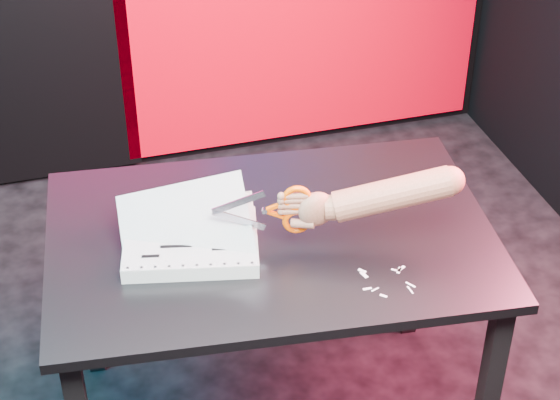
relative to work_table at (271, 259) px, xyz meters
name	(u,v)px	position (x,y,z in m)	size (l,w,h in m)	color
room	(233,13)	(-0.06, 0.12, 0.69)	(3.01, 3.01, 2.71)	black
work_table	(271,259)	(0.00, 0.00, 0.00)	(1.28, 0.93, 0.75)	black
printout_stack	(191,243)	(-0.22, -0.01, 0.11)	(0.40, 0.33, 0.18)	white
scissors	(290,210)	(0.03, -0.08, 0.22)	(0.25, 0.07, 0.15)	#999EAA
hand_forearm	(379,197)	(0.25, -0.13, 0.25)	(0.46, 0.15, 0.17)	#A35D47
paper_clippings	(386,278)	(0.23, -0.26, 0.09)	(0.14, 0.13, 0.00)	silver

